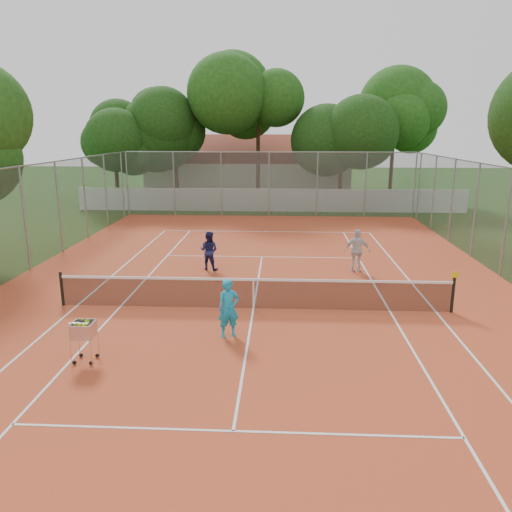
{
  "coord_description": "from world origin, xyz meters",
  "views": [
    {
      "loc": [
        0.83,
        -14.34,
        5.32
      ],
      "look_at": [
        0.0,
        1.5,
        1.3
      ],
      "focal_mm": 35.0,
      "sensor_mm": 36.0,
      "label": 1
    }
  ],
  "objects_px": {
    "clubhouse": "(249,167)",
    "player_far_left": "(209,251)",
    "ball_hopper": "(84,340)",
    "tennis_net": "(253,293)",
    "player_near": "(229,308)",
    "player_far_right": "(357,251)"
  },
  "relations": [
    {
      "from": "clubhouse",
      "to": "player_far_left",
      "type": "distance_m",
      "value": 24.73
    },
    {
      "from": "clubhouse",
      "to": "ball_hopper",
      "type": "height_order",
      "value": "clubhouse"
    },
    {
      "from": "tennis_net",
      "to": "player_near",
      "type": "xyz_separation_m",
      "value": [
        -0.53,
        -2.12,
        0.29
      ]
    },
    {
      "from": "player_far_right",
      "to": "clubhouse",
      "type": "bearing_deg",
      "value": -68.27
    },
    {
      "from": "player_near",
      "to": "player_far_left",
      "type": "xyz_separation_m",
      "value": [
        -1.45,
        6.43,
        -0.02
      ]
    },
    {
      "from": "tennis_net",
      "to": "player_near",
      "type": "distance_m",
      "value": 2.2
    },
    {
      "from": "ball_hopper",
      "to": "clubhouse",
      "type": "bearing_deg",
      "value": 101.76
    },
    {
      "from": "player_near",
      "to": "player_far_left",
      "type": "height_order",
      "value": "player_near"
    },
    {
      "from": "ball_hopper",
      "to": "player_far_right",
      "type": "bearing_deg",
      "value": 62.12
    },
    {
      "from": "player_near",
      "to": "ball_hopper",
      "type": "relative_size",
      "value": 1.45
    },
    {
      "from": "player_far_left",
      "to": "player_far_right",
      "type": "bearing_deg",
      "value": -164.46
    },
    {
      "from": "tennis_net",
      "to": "ball_hopper",
      "type": "height_order",
      "value": "ball_hopper"
    },
    {
      "from": "clubhouse",
      "to": "tennis_net",
      "type": "bearing_deg",
      "value": -86.05
    },
    {
      "from": "player_near",
      "to": "player_far_left",
      "type": "distance_m",
      "value": 6.59
    },
    {
      "from": "player_far_right",
      "to": "player_near",
      "type": "bearing_deg",
      "value": 65.27
    },
    {
      "from": "player_near",
      "to": "ball_hopper",
      "type": "bearing_deg",
      "value": -174.59
    },
    {
      "from": "player_far_right",
      "to": "player_far_left",
      "type": "bearing_deg",
      "value": 8.76
    },
    {
      "from": "player_far_left",
      "to": "player_far_right",
      "type": "distance_m",
      "value": 5.69
    },
    {
      "from": "tennis_net",
      "to": "ball_hopper",
      "type": "distance_m",
      "value": 5.31
    },
    {
      "from": "ball_hopper",
      "to": "player_far_left",
      "type": "bearing_deg",
      "value": 92.46
    },
    {
      "from": "tennis_net",
      "to": "player_far_right",
      "type": "distance_m",
      "value": 5.71
    },
    {
      "from": "player_far_left",
      "to": "player_far_right",
      "type": "xyz_separation_m",
      "value": [
        5.69,
        0.01,
        0.07
      ]
    }
  ]
}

